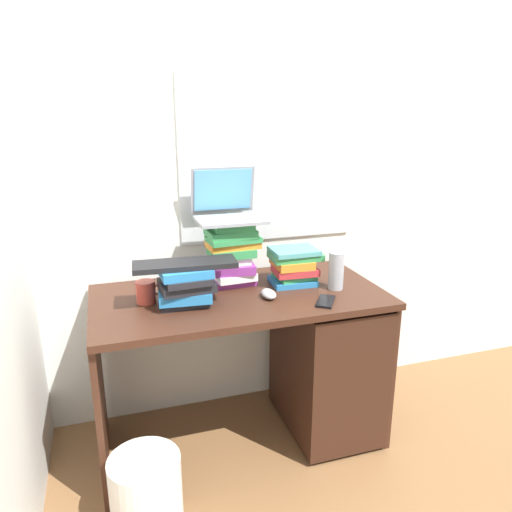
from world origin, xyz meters
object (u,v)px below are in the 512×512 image
cell_phone (326,301)px  book_stack_side (294,265)px  laptop (227,207)px  wastebasket (146,492)px  book_stack_keyboard_riser (185,286)px  book_stack_tall (232,253)px  water_bottle (336,271)px  desk (306,354)px  keyboard (185,264)px  computer_mouse (269,294)px  mug (146,292)px

cell_phone → book_stack_side: bearing=132.8°
laptop → wastebasket: bearing=-129.6°
book_stack_keyboard_riser → laptop: 0.44m
book_stack_tall → water_bottle: book_stack_tall is taller
desk → keyboard: keyboard is taller
desk → keyboard: size_ratio=3.05×
laptop → water_bottle: size_ratio=1.75×
book_stack_tall → water_bottle: size_ratio=1.74×
book_stack_side → cell_phone: book_stack_side is taller
computer_mouse → water_bottle: water_bottle is taller
book_stack_tall → water_bottle: (0.43, -0.21, -0.06)m
book_stack_tall → book_stack_side: size_ratio=1.26×
laptop → water_bottle: bearing=-30.9°
book_stack_side → water_bottle: size_ratio=1.38×
cell_phone → wastebasket: (-0.80, -0.18, -0.60)m
book_stack_keyboard_riser → mug: book_stack_keyboard_riser is taller
desk → keyboard: 0.77m
mug → book_stack_side: bearing=2.6°
book_stack_tall → keyboard: bearing=-142.9°
book_stack_tall → desk: bearing=-26.8°
computer_mouse → wastebasket: size_ratio=0.36×
keyboard → mug: 0.22m
book_stack_keyboard_riser → wastebasket: book_stack_keyboard_riser is taller
computer_mouse → water_bottle: size_ratio=0.60×
computer_mouse → mug: (-0.51, 0.11, 0.03)m
cell_phone → book_stack_tall: bearing=166.8°
laptop → cell_phone: (0.32, -0.40, -0.35)m
keyboard → water_bottle: keyboard is taller
laptop → wastebasket: laptop is taller
book_stack_side → mug: 0.68m
keyboard → mug: (-0.16, 0.08, -0.13)m
water_bottle → cell_phone: water_bottle is taller
computer_mouse → wastebasket: 0.91m
book_stack_tall → laptop: 0.21m
book_stack_keyboard_riser → water_bottle: size_ratio=1.38×
book_stack_side → mug: (-0.68, -0.03, -0.04)m
book_stack_side → wastebasket: bearing=-149.6°
book_stack_tall → computer_mouse: book_stack_tall is taller
book_stack_keyboard_riser → computer_mouse: 0.36m
computer_mouse → wastebasket: bearing=-152.4°
book_stack_keyboard_riser → cell_phone: book_stack_keyboard_riser is taller
book_stack_tall → keyboard: size_ratio=0.71×
laptop → water_bottle: (0.44, -0.26, -0.27)m
water_bottle → laptop: bearing=149.1°
book_stack_tall → wastebasket: bearing=-132.7°
water_bottle → cell_phone: 0.20m
keyboard → mug: size_ratio=3.52×
book_stack_tall → keyboard: 0.31m
book_stack_tall → wastebasket: size_ratio=1.03×
keyboard → water_bottle: size_ratio=2.44×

